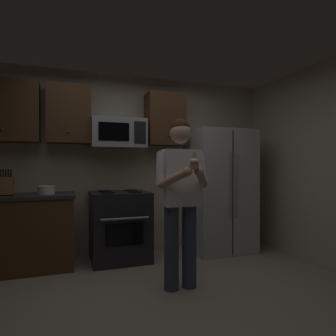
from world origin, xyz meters
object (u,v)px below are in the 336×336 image
object	(u,v)px
person	(181,193)
cupcake	(194,164)
refrigerator	(220,190)
knife_block	(6,186)
bowl_large_white	(46,190)
microwave	(118,133)
oven_range	(120,226)

from	to	relation	value
person	cupcake	distance (m)	0.44
refrigerator	person	xyz separation A→B (m)	(-1.08, -1.10, 0.10)
knife_block	bowl_large_white	distance (m)	0.45
microwave	knife_block	xyz separation A→B (m)	(-1.36, -0.15, -0.68)
knife_block	cupcake	size ratio (longest dim) A/B	1.84
person	refrigerator	bearing A→B (deg)	45.69
knife_block	bowl_large_white	bearing A→B (deg)	7.99
bowl_large_white	cupcake	size ratio (longest dim) A/B	1.24
oven_range	refrigerator	size ratio (longest dim) A/B	0.52
refrigerator	knife_block	distance (m)	2.86
oven_range	person	distance (m)	1.33
microwave	cupcake	distance (m)	1.70
bowl_large_white	refrigerator	bearing A→B (deg)	-1.68
person	microwave	bearing A→B (deg)	108.58
oven_range	refrigerator	distance (m)	1.56
oven_range	cupcake	xyz separation A→B (m)	(0.42, -1.47, 0.83)
oven_range	microwave	bearing A→B (deg)	89.98
person	cupcake	bearing A→B (deg)	-90.00
bowl_large_white	person	distance (m)	1.78
knife_block	person	distance (m)	2.10
oven_range	bowl_large_white	distance (m)	1.05
knife_block	cupcake	distance (m)	2.31
refrigerator	bowl_large_white	xyz separation A→B (m)	(-2.42, 0.07, 0.07)
microwave	bowl_large_white	distance (m)	1.19
oven_range	knife_block	world-z (taller)	knife_block
knife_block	person	size ratio (longest dim) A/B	0.18
person	bowl_large_white	bearing A→B (deg)	138.89
oven_range	microwave	distance (m)	1.26
knife_block	bowl_large_white	size ratio (longest dim) A/B	1.49
bowl_large_white	oven_range	bearing A→B (deg)	-1.97
oven_range	cupcake	bearing A→B (deg)	-73.92
oven_range	knife_block	xyz separation A→B (m)	(-1.36, -0.03, 0.57)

